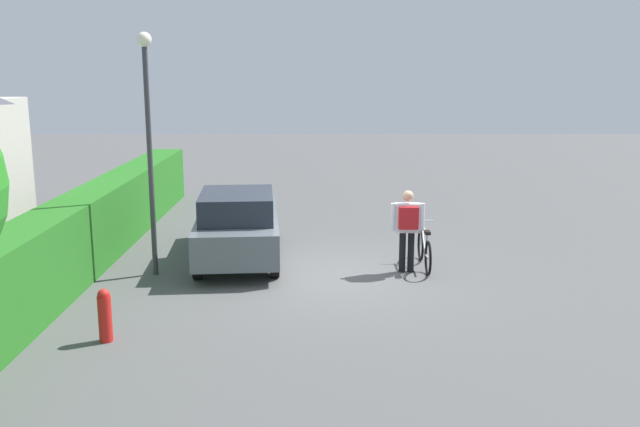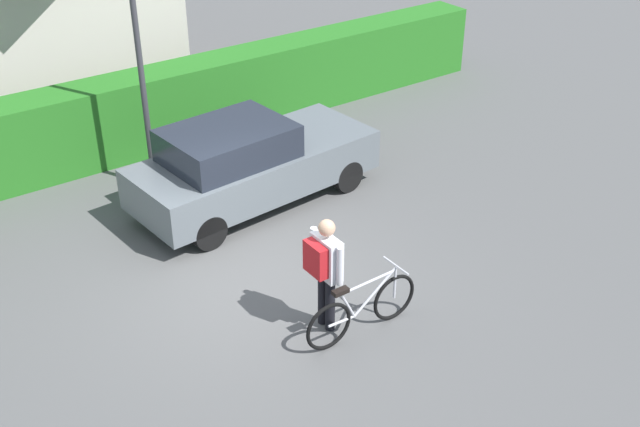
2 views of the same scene
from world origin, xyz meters
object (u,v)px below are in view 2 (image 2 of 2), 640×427
at_px(person_rider, 324,265).
at_px(street_lamp, 135,22).
at_px(parked_car_near, 249,163).
at_px(bicycle, 362,309).

xyz_separation_m(person_rider, street_lamp, (-0.12, 4.95, 1.96)).
xyz_separation_m(parked_car_near, street_lamp, (-1.07, 1.52, 2.19)).
relative_size(bicycle, street_lamp, 0.38).
distance_m(parked_car_near, person_rider, 3.57).
relative_size(parked_car_near, person_rider, 2.64).
bearing_deg(street_lamp, bicycle, -85.29).
bearing_deg(parked_car_near, street_lamp, 125.21).
height_order(person_rider, street_lamp, street_lamp).
distance_m(person_rider, street_lamp, 5.33).
bearing_deg(person_rider, bicycle, -50.74).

